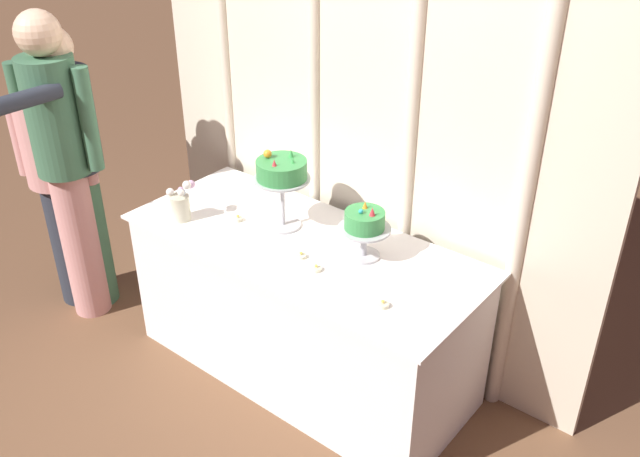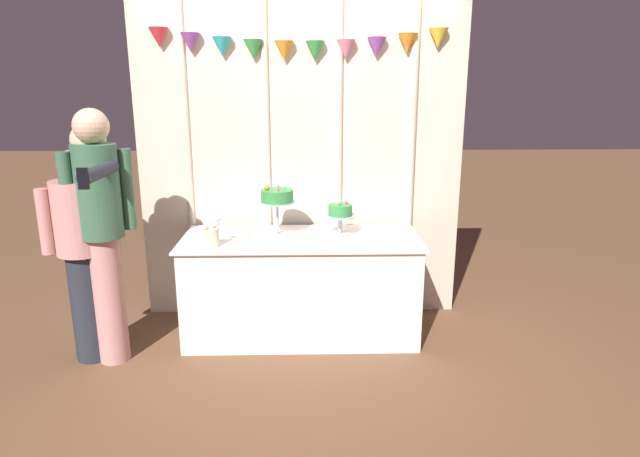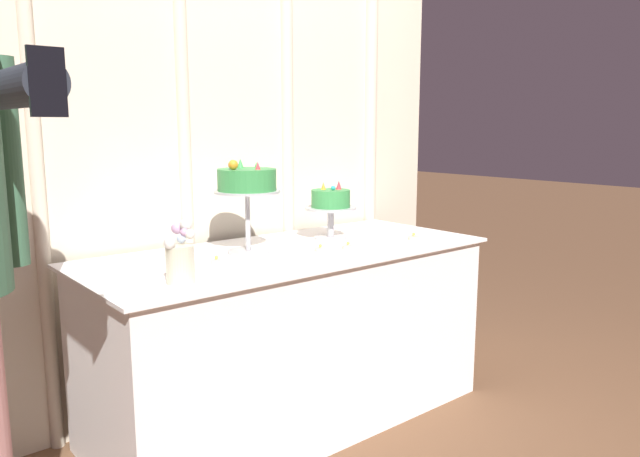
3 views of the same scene
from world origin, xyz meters
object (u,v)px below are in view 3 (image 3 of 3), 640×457
at_px(flower_vase, 180,258).
at_px(tealight_near_right, 348,247).
at_px(cake_table, 291,336).
at_px(tealight_far_left, 216,262).
at_px(tealight_far_right, 414,238).
at_px(cake_display_nearright, 331,204).
at_px(cake_display_nearleft, 247,186).
at_px(tealight_near_left, 320,249).

xyz_separation_m(flower_vase, tealight_near_right, (0.82, 0.06, -0.08)).
distance_m(cake_table, tealight_near_right, 0.47).
bearing_deg(flower_vase, cake_table, 18.30).
relative_size(cake_table, tealight_near_right, 36.36).
distance_m(cake_table, tealight_far_left, 0.56).
height_order(tealight_far_left, tealight_far_right, same).
bearing_deg(cake_display_nearright, tealight_near_right, -112.68).
relative_size(cake_display_nearleft, tealight_far_right, 7.67).
bearing_deg(cake_table, tealight_near_right, -35.70).
bearing_deg(cake_table, tealight_far_right, -17.36).
height_order(cake_table, tealight_near_left, tealight_near_left).
bearing_deg(tealight_far_right, tealight_far_left, 171.68).
relative_size(cake_display_nearleft, cake_display_nearright, 1.44).
bearing_deg(cake_table, tealight_far_left, -173.91).
bearing_deg(tealight_near_right, tealight_near_left, 161.25).
height_order(cake_display_nearleft, flower_vase, cake_display_nearleft).
xyz_separation_m(cake_table, tealight_near_right, (0.20, -0.15, 0.40)).
height_order(cake_display_nearright, tealight_near_right, cake_display_nearright).
height_order(tealight_near_left, tealight_near_right, tealight_near_right).
xyz_separation_m(cake_display_nearleft, flower_vase, (-0.44, -0.27, -0.20)).
relative_size(cake_table, cake_display_nearleft, 4.52).
relative_size(cake_display_nearright, tealight_far_left, 5.98).
height_order(cake_display_nearleft, tealight_near_right, cake_display_nearleft).
height_order(cake_display_nearright, tealight_far_right, cake_display_nearright).
bearing_deg(flower_vase, tealight_far_left, 35.18).
bearing_deg(tealight_far_left, tealight_near_left, -7.78).
bearing_deg(tealight_far_right, cake_display_nearright, 137.41).
height_order(cake_display_nearright, flower_vase, cake_display_nearright).
bearing_deg(cake_table, cake_display_nearright, 15.13).
relative_size(cake_display_nearright, tealight_near_left, 5.48).
bearing_deg(tealight_near_right, tealight_far_right, -5.50).
bearing_deg(tealight_near_left, tealight_far_left, 172.22).
distance_m(cake_display_nearright, tealight_far_left, 0.72).
bearing_deg(tealight_far_left, flower_vase, -144.82).
xyz_separation_m(cake_display_nearleft, tealight_near_right, (0.38, -0.21, -0.28)).
relative_size(cake_display_nearright, flower_vase, 1.26).
height_order(flower_vase, tealight_far_left, flower_vase).
distance_m(flower_vase, tealight_far_right, 1.21).
distance_m(cake_display_nearright, flower_vase, 0.97).
relative_size(cake_display_nearright, tealight_near_right, 5.59).
bearing_deg(tealight_near_right, tealight_far_left, 169.87).
distance_m(tealight_near_left, tealight_near_right, 0.13).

